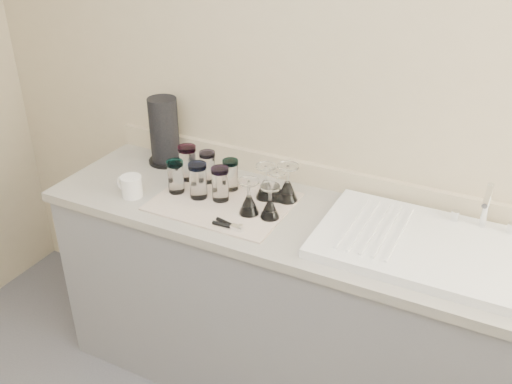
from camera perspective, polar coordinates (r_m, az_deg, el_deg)
The scene contains 18 objects.
room_envelope at distance 1.09m, azimuth -21.69°, elevation -1.86°, with size 3.54×3.50×2.52m.
counter_unit at distance 2.53m, azimuth 3.22°, elevation -11.11°, with size 2.06×0.62×0.90m.
sink_unit at distance 2.15m, azimuth 17.25°, elevation -5.26°, with size 0.82×0.50×0.22m.
dish_towel at distance 2.36m, azimuth -3.29°, elevation -0.97°, with size 0.55×0.42×0.01m, color silver.
tumbler_teal at distance 2.52m, azimuth -6.84°, elevation 2.95°, with size 0.08×0.08×0.16m.
tumbler_cyan at distance 2.49m, azimuth -4.87°, elevation 2.54°, with size 0.07×0.07×0.14m.
tumbler_purple at distance 2.42m, azimuth -2.56°, elevation 1.76°, with size 0.07×0.07×0.13m.
tumbler_magenta at distance 2.42m, azimuth -8.03°, elevation 1.56°, with size 0.07×0.07×0.14m.
tumbler_blue at distance 2.36m, azimuth -5.81°, elevation 1.17°, with size 0.08×0.08×0.15m.
tumbler_lavender at distance 2.34m, azimuth -3.60°, elevation 0.83°, with size 0.07×0.07×0.15m.
goblet_back_left at distance 2.36m, azimuth 0.96°, elevation 0.52°, with size 0.08×0.08×0.15m.
goblet_back_right at distance 2.34m, azimuth 3.15°, elevation 0.37°, with size 0.09×0.09×0.16m.
goblet_front_left at distance 2.25m, azimuth -0.71°, elevation -1.02°, with size 0.08×0.08×0.15m.
goblet_front_right at distance 2.22m, azimuth 1.40°, elevation -1.48°, with size 0.08×0.08×0.14m.
goblet_extra at distance 2.35m, azimuth 2.08°, elevation 0.22°, with size 0.07×0.07×0.13m.
can_opener at distance 2.18m, azimuth -2.76°, elevation -3.32°, with size 0.13×0.05×0.02m.
white_mug at distance 2.45m, azimuth -12.39°, elevation 0.57°, with size 0.13×0.09×0.09m.
paper_towel_roll at distance 2.67m, azimuth -9.16°, elevation 5.97°, with size 0.17×0.17×0.31m.
Camera 1 is at (0.75, -0.59, 2.07)m, focal length 40.00 mm.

